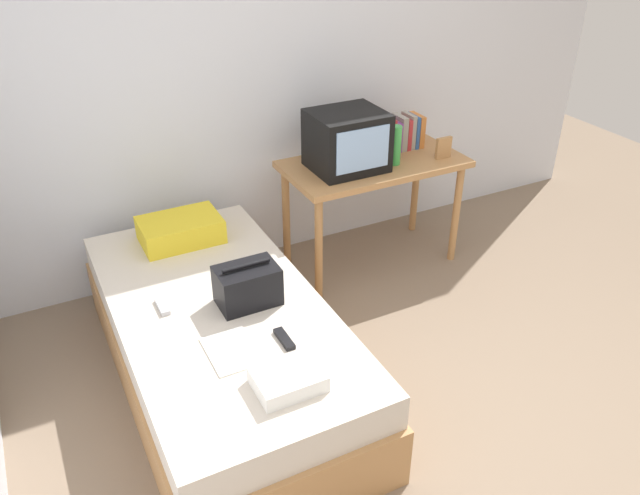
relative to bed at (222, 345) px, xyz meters
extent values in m
plane|color=#84705B|center=(0.86, -0.81, -0.25)|extent=(8.00, 8.00, 0.00)
cube|color=silver|center=(0.86, 1.19, 1.05)|extent=(5.20, 0.10, 2.60)
cube|color=#B27F4C|center=(0.00, 0.00, -0.09)|extent=(1.00, 2.00, 0.32)
cube|color=beige|center=(0.00, 0.00, 0.16)|extent=(0.97, 1.94, 0.18)
cube|color=#B27F4C|center=(1.31, 0.70, 0.48)|extent=(1.16, 0.60, 0.04)
cylinder|color=#B27F4C|center=(0.79, 0.46, 0.11)|extent=(0.05, 0.05, 0.71)
cylinder|color=#B27F4C|center=(1.83, 0.46, 0.11)|extent=(0.05, 0.05, 0.71)
cylinder|color=#B27F4C|center=(0.79, 0.94, 0.11)|extent=(0.05, 0.05, 0.71)
cylinder|color=#B27F4C|center=(1.83, 0.94, 0.11)|extent=(0.05, 0.05, 0.71)
cube|color=black|center=(1.10, 0.69, 0.68)|extent=(0.44, 0.38, 0.36)
cube|color=#8CB2E0|center=(1.10, 0.50, 0.69)|extent=(0.35, 0.01, 0.26)
cylinder|color=green|center=(1.40, 0.61, 0.62)|extent=(0.08, 0.08, 0.25)
cube|color=#337F47|center=(1.46, 0.81, 0.61)|extent=(0.03, 0.16, 0.22)
cube|color=#B72D33|center=(1.49, 0.81, 0.61)|extent=(0.03, 0.13, 0.22)
cube|color=#7A3D89|center=(1.53, 0.81, 0.60)|extent=(0.04, 0.16, 0.20)
cube|color=gray|center=(1.57, 0.81, 0.61)|extent=(0.04, 0.15, 0.23)
cube|color=#B72D33|center=(1.61, 0.81, 0.60)|extent=(0.03, 0.15, 0.21)
cube|color=gray|center=(1.64, 0.81, 0.61)|extent=(0.03, 0.15, 0.23)
cube|color=#2D5699|center=(1.67, 0.81, 0.61)|extent=(0.03, 0.15, 0.22)
cube|color=#CC7233|center=(1.71, 0.81, 0.61)|extent=(0.04, 0.16, 0.21)
cube|color=#B27F4C|center=(1.74, 0.55, 0.57)|extent=(0.11, 0.02, 0.14)
cube|color=yellow|center=(0.02, 0.70, 0.32)|extent=(0.45, 0.30, 0.14)
cube|color=black|center=(0.14, -0.05, 0.35)|extent=(0.30, 0.20, 0.20)
cylinder|color=black|center=(0.14, -0.05, 0.47)|extent=(0.24, 0.02, 0.02)
cube|color=white|center=(-0.06, -0.37, 0.26)|extent=(0.21, 0.29, 0.01)
cube|color=black|center=(0.18, -0.41, 0.27)|extent=(0.04, 0.16, 0.02)
cube|color=#B7B7BC|center=(-0.25, 0.09, 0.27)|extent=(0.04, 0.14, 0.02)
cube|color=white|center=(0.07, -0.68, 0.29)|extent=(0.28, 0.22, 0.08)
camera|label=1|loc=(-0.71, -2.50, 2.10)|focal=35.61mm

